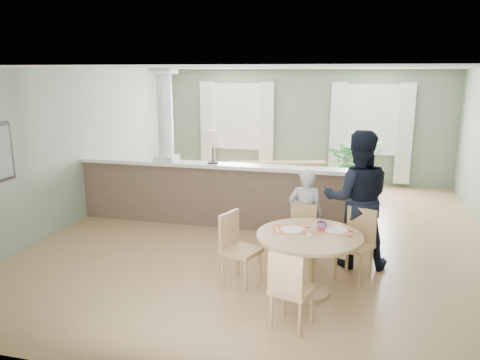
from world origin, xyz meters
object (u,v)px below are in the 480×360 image
(sofa, at_px, (278,184))
(chair_side, at_px, (237,245))
(chair_far_man, at_px, (357,241))
(chair_near, at_px, (289,287))
(child_person, at_px, (305,214))
(houseplant, at_px, (354,162))
(dining_table, at_px, (309,246))
(man_person, at_px, (357,199))
(chair_far_boy, at_px, (301,232))

(sofa, distance_m, chair_side, 3.85)
(chair_far_man, relative_size, chair_near, 1.05)
(chair_near, bearing_deg, child_person, -72.70)
(sofa, distance_m, houseplant, 1.90)
(chair_side, bearing_deg, sofa, 21.59)
(sofa, height_order, chair_side, chair_side)
(dining_table, bearing_deg, man_person, 63.17)
(sofa, height_order, chair_near, chair_near)
(chair_far_man, relative_size, child_person, 0.69)
(chair_far_man, relative_size, chair_side, 0.99)
(sofa, distance_m, chair_far_boy, 3.17)
(chair_far_man, height_order, chair_near, chair_far_man)
(houseplant, relative_size, chair_far_man, 1.55)
(sofa, xyz_separation_m, man_person, (1.57, -2.87, 0.55))
(chair_far_boy, distance_m, chair_near, 1.73)
(chair_near, bearing_deg, chair_side, -33.97)
(chair_near, bearing_deg, chair_far_boy, -71.63)
(chair_far_boy, relative_size, chair_side, 0.92)
(dining_table, xyz_separation_m, man_person, (0.52, 1.04, 0.34))
(houseplant, bearing_deg, child_person, -98.78)
(houseplant, xyz_separation_m, child_person, (-0.61, -3.97, -0.05))
(chair_near, bearing_deg, dining_table, -81.52)
(chair_near, xyz_separation_m, child_person, (-0.07, 1.97, 0.18))
(chair_far_man, bearing_deg, chair_far_boy, -173.91)
(houseplant, height_order, child_person, houseplant)
(chair_far_man, distance_m, man_person, 0.62)
(houseplant, distance_m, chair_far_boy, 4.27)
(chair_far_boy, distance_m, child_person, 0.31)
(houseplant, relative_size, chair_far_boy, 1.67)
(chair_far_man, xyz_separation_m, child_person, (-0.73, 0.48, 0.16))
(houseplant, bearing_deg, dining_table, -94.95)
(houseplant, distance_m, dining_table, 5.08)
(chair_side, bearing_deg, houseplant, 4.59)
(sofa, relative_size, chair_side, 2.93)
(chair_far_boy, xyz_separation_m, chair_far_man, (0.75, -0.24, 0.04))
(houseplant, height_order, chair_near, houseplant)
(man_person, bearing_deg, houseplant, -95.28)
(chair_far_man, relative_size, man_person, 0.49)
(sofa, xyz_separation_m, chair_far_boy, (0.84, -3.06, 0.07))
(sofa, xyz_separation_m, child_person, (0.87, -2.82, 0.27))
(sofa, distance_m, child_person, 2.96)
(child_person, distance_m, man_person, 0.76)
(chair_far_man, bearing_deg, houseplant, 115.35)
(chair_near, bearing_deg, man_person, -92.87)
(houseplant, relative_size, child_person, 1.07)
(sofa, height_order, child_person, child_person)
(chair_far_man, xyz_separation_m, chair_side, (-1.47, -0.55, 0.00))
(chair_far_boy, xyz_separation_m, chair_side, (-0.72, -0.79, 0.04))
(houseplant, relative_size, chair_side, 1.54)
(chair_near, height_order, child_person, child_person)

